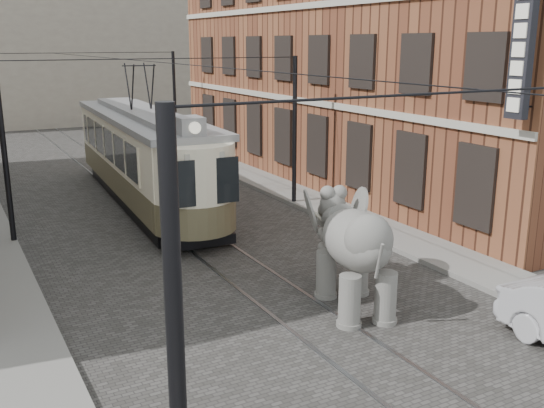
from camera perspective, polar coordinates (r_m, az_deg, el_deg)
ground at (r=18.17m, az=-2.53°, el=-6.30°), size 120.00×120.00×0.00m
tram_rails at (r=18.17m, az=-2.53°, el=-6.26°), size 1.54×80.00×0.02m
sidewalk_right at (r=21.30m, az=12.14°, el=-3.21°), size 2.00×60.00×0.15m
sidewalk_left at (r=16.59m, az=-23.43°, el=-9.39°), size 2.00×60.00×0.15m
brick_building at (r=30.46m, az=8.88°, el=13.58°), size 8.00×26.00×12.00m
distant_block at (r=55.77m, az=-21.59°, el=14.22°), size 28.00×10.00×14.00m
catenary at (r=21.79m, az=-8.91°, el=5.26°), size 11.00×30.20×6.00m
tram at (r=25.98m, az=-11.84°, el=6.25°), size 3.78×14.41×5.66m
elephant at (r=15.40m, az=7.71°, el=-4.76°), size 3.68×5.12×2.82m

